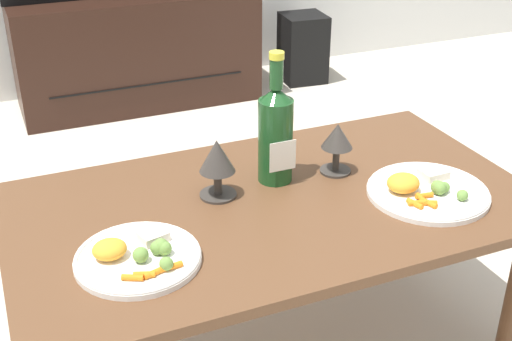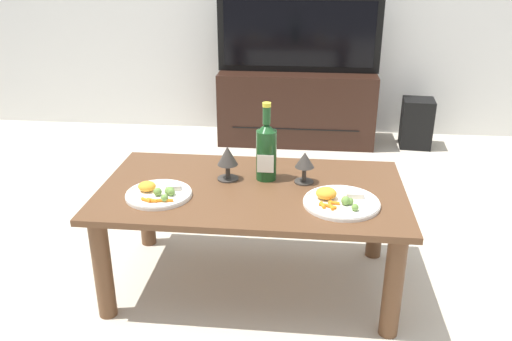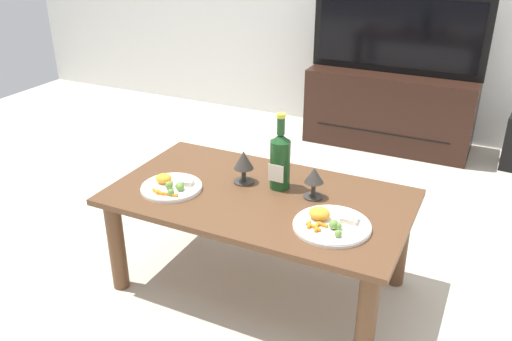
% 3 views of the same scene
% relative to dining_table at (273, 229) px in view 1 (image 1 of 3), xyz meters
% --- Properties ---
extents(dining_table, '(1.20, 0.67, 0.44)m').
position_rel_dining_table_xyz_m(dining_table, '(0.00, 0.00, 0.00)').
color(dining_table, brown).
rests_on(dining_table, ground_plane).
extents(tv_stand, '(1.11, 0.41, 0.52)m').
position_rel_dining_table_xyz_m(tv_stand, '(0.12, 1.83, -0.11)').
color(tv_stand, black).
rests_on(tv_stand, ground_plane).
extents(floor_speaker, '(0.23, 0.23, 0.35)m').
position_rel_dining_table_xyz_m(floor_speaker, '(0.98, 1.80, -0.19)').
color(floor_speaker, black).
rests_on(floor_speaker, ground_plane).
extents(wine_bottle, '(0.08, 0.08, 0.32)m').
position_rel_dining_table_xyz_m(wine_bottle, '(0.05, 0.09, 0.21)').
color(wine_bottle, '#19471E').
rests_on(wine_bottle, dining_table).
extents(goblet_left, '(0.09, 0.09, 0.14)m').
position_rel_dining_table_xyz_m(goblet_left, '(-0.11, 0.07, 0.17)').
color(goblet_left, '#38332D').
rests_on(goblet_left, dining_table).
extents(goblet_right, '(0.08, 0.08, 0.13)m').
position_rel_dining_table_xyz_m(goblet_right, '(0.20, 0.07, 0.16)').
color(goblet_right, '#38332D').
rests_on(goblet_right, dining_table).
extents(dinner_plate_left, '(0.25, 0.25, 0.05)m').
position_rel_dining_table_xyz_m(dinner_plate_left, '(-0.34, -0.11, 0.09)').
color(dinner_plate_left, white).
rests_on(dinner_plate_left, dining_table).
extents(dinner_plate_right, '(0.28, 0.28, 0.05)m').
position_rel_dining_table_xyz_m(dinner_plate_right, '(0.34, -0.11, 0.09)').
color(dinner_plate_right, white).
rests_on(dinner_plate_right, dining_table).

